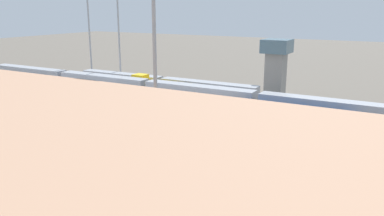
{
  "coord_description": "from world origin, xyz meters",
  "views": [
    {
      "loc": [
        -39.36,
        57.78,
        19.69
      ],
      "look_at": [
        -6.57,
        -0.55,
        2.5
      ],
      "focal_mm": 36.64,
      "sensor_mm": 36.0,
      "label": 1
    }
  ],
  "objects": [
    {
      "name": "control_tower",
      "position": [
        -12.89,
        -27.88,
        7.56
      ],
      "size": [
        6.0,
        6.0,
        12.9
      ],
      "color": "gray",
      "rests_on": "ground_plane"
    },
    {
      "name": "track_bed_0",
      "position": [
        0.0,
        -17.5,
        0.06
      ],
      "size": [
        140.0,
        2.8,
        0.12
      ],
      "primitive_type": "cube",
      "color": "#4C443D",
      "rests_on": "ground_plane"
    },
    {
      "name": "train_on_track_0",
      "position": [
        11.05,
        -17.5,
        2.02
      ],
      "size": [
        47.2,
        3.0,
        3.8
      ],
      "color": "#A8AAB2",
      "rests_on": "ground_plane"
    },
    {
      "name": "train_on_track_4",
      "position": [
        8.84,
        2.5,
        2.0
      ],
      "size": [
        95.6,
        3.06,
        3.8
      ],
      "color": "silver",
      "rests_on": "ground_plane"
    },
    {
      "name": "track_bed_7",
      "position": [
        0.0,
        17.5,
        0.06
      ],
      "size": [
        140.0,
        2.8,
        0.12
      ],
      "primitive_type": "cube",
      "color": "#3D3833",
      "rests_on": "ground_plane"
    },
    {
      "name": "track_bed_2",
      "position": [
        0.0,
        -7.5,
        0.06
      ],
      "size": [
        140.0,
        2.8,
        0.12
      ],
      "primitive_type": "cube",
      "color": "#4C443D",
      "rests_on": "ground_plane"
    },
    {
      "name": "track_bed_1",
      "position": [
        0.0,
        -12.5,
        0.06
      ],
      "size": [
        140.0,
        2.8,
        0.12
      ],
      "primitive_type": "cube",
      "color": "#4C443D",
      "rests_on": "ground_plane"
    },
    {
      "name": "train_on_track_2",
      "position": [
        -4.06,
        -7.5,
        2.62
      ],
      "size": [
        119.8,
        3.0,
        5.0
      ],
      "color": "#A8AAB2",
      "rests_on": "ground_plane"
    },
    {
      "name": "light_mast_0",
      "position": [
        35.78,
        -20.52,
        19.48
      ],
      "size": [
        2.8,
        0.7,
        31.17
      ],
      "color": "#9EA0A5",
      "rests_on": "ground_plane"
    },
    {
      "name": "track_bed_3",
      "position": [
        0.0,
        -2.5,
        0.06
      ],
      "size": [
        140.0,
        2.8,
        0.12
      ],
      "primitive_type": "cube",
      "color": "#3D3833",
      "rests_on": "ground_plane"
    },
    {
      "name": "track_bed_6",
      "position": [
        0.0,
        12.5,
        0.06
      ],
      "size": [
        140.0,
        2.8,
        0.12
      ],
      "primitive_type": "cube",
      "color": "#4C443D",
      "rests_on": "ground_plane"
    },
    {
      "name": "track_bed_5",
      "position": [
        0.0,
        7.5,
        0.06
      ],
      "size": [
        140.0,
        2.8,
        0.12
      ],
      "primitive_type": "cube",
      "color": "#3D3833",
      "rests_on": "ground_plane"
    },
    {
      "name": "light_mast_2",
      "position": [
        25.82,
        -20.5,
        19.68
      ],
      "size": [
        2.8,
        0.7,
        31.55
      ],
      "color": "#9EA0A5",
      "rests_on": "ground_plane"
    },
    {
      "name": "train_on_track_3",
      "position": [
        -0.61,
        -2.5,
        2.11
      ],
      "size": [
        66.4,
        3.0,
        4.4
      ],
      "color": "#285193",
      "rests_on": "ground_plane"
    },
    {
      "name": "track_bed_4",
      "position": [
        0.0,
        2.5,
        0.06
      ],
      "size": [
        140.0,
        2.8,
        0.12
      ],
      "primitive_type": "cube",
      "color": "#4C443D",
      "rests_on": "ground_plane"
    },
    {
      "name": "light_mast_3",
      "position": [
        -13.46,
        20.48,
        18.78
      ],
      "size": [
        2.8,
        0.7,
        29.87
      ],
      "color": "#9EA0A5",
      "rests_on": "ground_plane"
    },
    {
      "name": "ground_plane",
      "position": [
        0.0,
        0.0,
        0.0
      ],
      "size": [
        400.0,
        400.0,
        0.0
      ],
      "primitive_type": "plane",
      "color": "#60594F"
    },
    {
      "name": "train_on_track_1",
      "position": [
        10.81,
        -12.5,
        2.16
      ],
      "size": [
        10.0,
        3.0,
        5.0
      ],
      "color": "gold",
      "rests_on": "ground_plane"
    }
  ]
}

